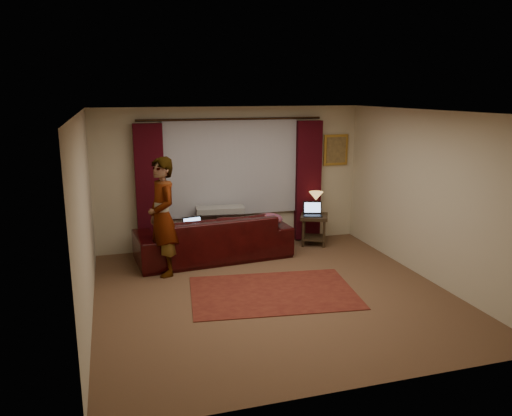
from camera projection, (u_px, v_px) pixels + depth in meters
The scene contains 20 objects.
floor at pixel (273, 294), 7.25m from camera, with size 5.00×5.00×0.01m, color brown.
ceiling at pixel (274, 112), 6.66m from camera, with size 5.00×5.00×0.02m, color silver.
wall_back at pixel (231, 177), 9.29m from camera, with size 5.00×0.02×2.60m, color beige.
wall_front at pixel (358, 265), 4.62m from camera, with size 5.00×0.02×2.60m, color beige.
wall_left at pixel (85, 219), 6.27m from camera, with size 0.02×5.00×2.60m, color beige.
wall_right at pixel (428, 196), 7.65m from camera, with size 0.02×5.00×2.60m, color beige.
sheer_curtain at pixel (232, 167), 9.19m from camera, with size 2.50×0.05×1.80m, color #A1A2AA.
drape_left at pixel (150, 189), 8.80m from camera, with size 0.50×0.14×2.30m, color #35060D.
drape_right at pixel (308, 181), 9.63m from camera, with size 0.50×0.14×2.30m, color #35060D.
curtain_rod at pixel (232, 119), 8.94m from camera, with size 0.04×0.04×3.40m, color black.
picture_frame at pixel (336, 150), 9.74m from camera, with size 0.50×0.04×0.60m, color #B58833.
sofa at pixel (213, 229), 8.67m from camera, with size 2.66×1.15×1.07m, color black.
throw_blanket at pixel (220, 194), 8.91m from camera, with size 0.86×0.34×0.10m, color gray.
clothing_pile at pixel (268, 220), 8.80m from camera, with size 0.53×0.41×0.22m, color brown.
laptop_sofa at pixel (195, 226), 8.38m from camera, with size 0.34×0.37×0.25m, color black, non-canonical shape.
area_rug at pixel (273, 292), 7.27m from camera, with size 2.37×1.58×0.01m, color maroon.
end_table at pixel (314, 230), 9.51m from camera, with size 0.50×0.50×0.58m, color black.
tiffany_lamp at pixel (316, 203), 9.48m from camera, with size 0.27×0.27×0.43m, color olive, non-canonical shape.
laptop_table at pixel (313, 209), 9.35m from camera, with size 0.35×0.38×0.25m, color black, non-canonical shape.
person at pixel (163, 217), 7.83m from camera, with size 0.55×0.55×1.89m, color gray.
Camera 1 is at (-2.15, -6.43, 2.87)m, focal length 35.00 mm.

